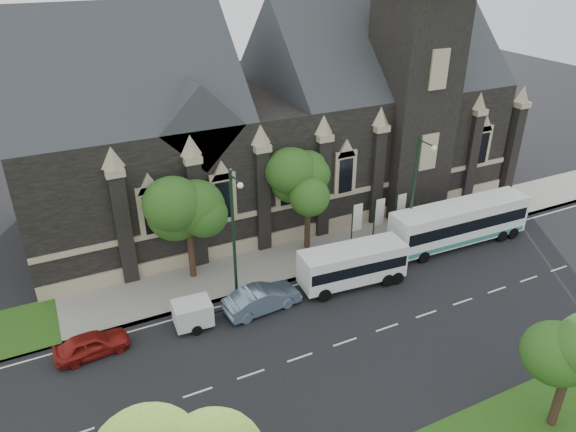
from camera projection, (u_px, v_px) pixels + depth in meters
ground at (345, 342)px, 31.39m from camera, size 160.00×160.00×0.00m
sidewalk at (277, 263)px, 38.94m from camera, size 80.00×5.00×0.15m
museum at (285, 113)px, 44.61m from camera, size 40.00×17.70×29.90m
tree_park_east at (574, 347)px, 24.23m from camera, size 3.40×3.40×6.28m
tree_walk_right at (309, 177)px, 38.51m from camera, size 4.08×4.08×7.80m
tree_walk_left at (189, 202)px, 35.04m from camera, size 3.91×3.91×7.64m
street_lamp_near at (415, 188)px, 38.59m from camera, size 0.36×1.88×9.00m
street_lamp_mid at (234, 228)px, 33.14m from camera, size 0.36×1.88×9.00m
banner_flag_left at (356, 220)px, 39.92m from camera, size 0.90×0.10×4.00m
banner_flag_center at (378, 215)px, 40.70m from camera, size 0.90×0.10×4.00m
banner_flag_right at (399, 210)px, 41.48m from camera, size 0.90×0.10×4.00m
tour_coach at (459, 223)px, 40.77m from camera, size 11.60×2.94×3.37m
shuttle_bus at (353, 264)px, 36.00m from camera, size 7.45×3.08×2.81m
box_trailer at (193, 313)px, 32.23m from camera, size 3.30×1.94×1.74m
sedan at (262, 299)px, 33.81m from camera, size 5.15×2.22×1.65m
car_far_red at (92, 344)px, 30.18m from camera, size 4.25×1.98×1.41m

